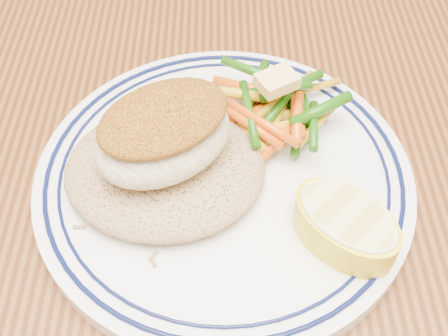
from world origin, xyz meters
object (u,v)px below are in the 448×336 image
(rice_pilaf, at_px, (165,165))
(fish_fillet, at_px, (164,134))
(dining_table, at_px, (253,264))
(plate, at_px, (224,178))
(vegetable_pile, at_px, (274,108))
(lemon_wedge, at_px, (345,225))

(rice_pilaf, bearing_deg, fish_fillet, 47.19)
(dining_table, height_order, plate, plate)
(vegetable_pile, bearing_deg, dining_table, -103.35)
(dining_table, height_order, vegetable_pile, vegetable_pile)
(dining_table, bearing_deg, rice_pilaf, 178.24)
(dining_table, height_order, fish_fillet, fish_fillet)
(rice_pilaf, relative_size, fish_fillet, 1.19)
(fish_fillet, bearing_deg, lemon_wedge, -24.82)
(plate, relative_size, rice_pilaf, 1.93)
(dining_table, bearing_deg, lemon_wedge, -44.23)
(rice_pilaf, distance_m, lemon_wedge, 0.12)
(rice_pilaf, bearing_deg, vegetable_pile, 34.21)
(plate, bearing_deg, lemon_wedge, -36.05)
(rice_pilaf, height_order, vegetable_pile, vegetable_pile)
(lemon_wedge, bearing_deg, dining_table, 135.77)
(plate, bearing_deg, dining_table, -12.84)
(vegetable_pile, relative_size, lemon_wedge, 1.22)
(dining_table, distance_m, plate, 0.11)
(dining_table, relative_size, vegetable_pile, 13.98)
(rice_pilaf, bearing_deg, lemon_wedge, -23.83)
(plate, relative_size, vegetable_pile, 2.32)
(plate, height_order, fish_fillet, fish_fillet)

